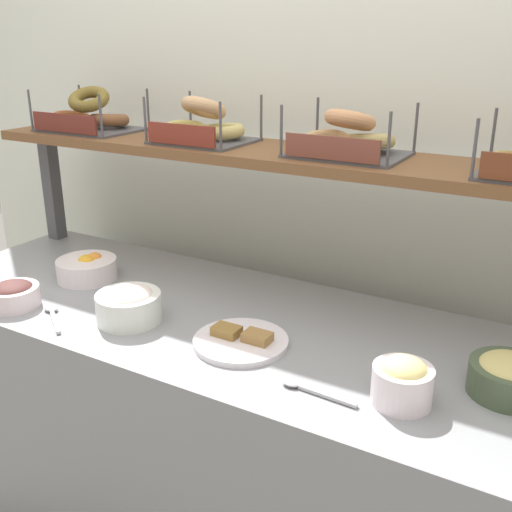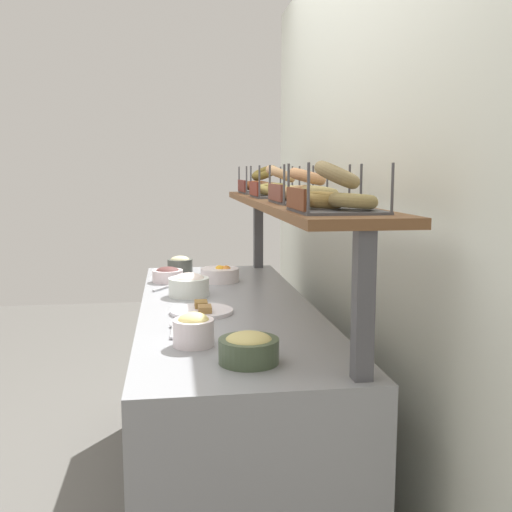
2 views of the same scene
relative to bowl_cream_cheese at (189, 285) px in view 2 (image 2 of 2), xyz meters
The scene contains 19 objects.
ground_plane 0.94m from the bowl_cream_cheese, 35.70° to the left, with size 8.00×8.00×0.00m, color #595651.
back_wall 0.79m from the bowl_cream_cheese, 73.59° to the left, with size 3.19×0.06×2.40m, color white.
deli_counter 0.54m from the bowl_cream_cheese, 35.70° to the left, with size 1.99×0.70×0.85m, color gray.
shelf_riser_left 0.86m from the bowl_cream_cheese, 150.29° to the left, with size 0.05×0.05×0.40m, color #4C4C51.
shelf_riser_right 1.23m from the bowl_cream_cheese, 20.08° to the left, with size 0.05×0.05×0.40m, color #4C4C51.
upper_shelf 0.59m from the bowl_cream_cheese, 63.80° to the left, with size 1.95×0.32×0.03m, color brown.
bowl_cream_cheese is the anchor object (origin of this frame).
bowl_chocolate_spread 0.37m from the bowl_cream_cheese, 165.32° to the right, with size 0.15×0.15×0.07m.
bowl_egg_salad 0.77m from the bowl_cream_cheese, ahead, with size 0.13×0.13×0.11m.
bowl_hummus 0.97m from the bowl_cream_cheese, ahead, with size 0.18×0.18×0.09m.
bowl_fruit_salad 0.36m from the bowl_cream_cheese, 152.65° to the left, with size 0.19×0.19×0.08m.
bowl_tuna_salad 0.64m from the bowl_cream_cheese, behind, with size 0.14×0.14×0.09m.
serving_plate_white 0.34m from the bowl_cream_cheese, ahead, with size 0.24×0.24×0.04m.
serving_spoon_near_plate 0.23m from the bowl_cream_cheese, 156.08° to the right, with size 0.16×0.11×0.01m.
serving_spoon_by_edge 0.58m from the bowl_cream_cheese, ahead, with size 0.18×0.03×0.01m.
bagel_basket_cinnamon_raisin 0.78m from the bowl_cream_cheese, 140.42° to the left, with size 0.33×0.25×0.15m.
bagel_basket_plain 0.59m from the bowl_cream_cheese, 92.81° to the left, with size 0.29×0.25×0.15m.
bagel_basket_sesame 0.75m from the bowl_cream_cheese, 43.33° to the left, with size 0.31×0.26×0.14m.
bagel_basket_everything 1.10m from the bowl_cream_cheese, 22.98° to the left, with size 0.28×0.26×0.15m.
Camera 2 is at (2.41, -0.22, 1.40)m, focal length 42.07 mm.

